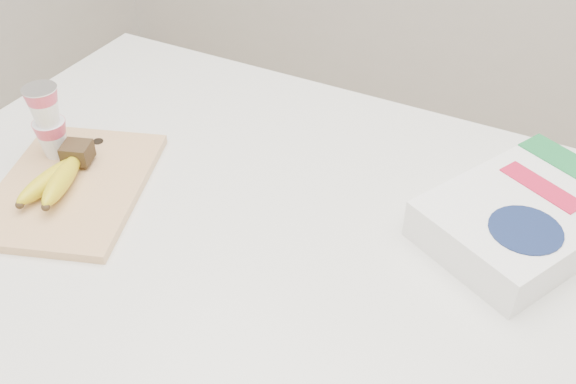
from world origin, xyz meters
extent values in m
cube|color=#E3AF7C|center=(-0.35, -0.09, 1.01)|extent=(0.34, 0.39, 0.02)
cube|color=#382816|center=(-0.38, -0.04, 1.04)|extent=(0.06, 0.06, 0.03)
ellipsoid|color=gold|center=(-0.37, -0.12, 1.03)|extent=(0.04, 0.15, 0.05)
sphere|color=#382816|center=(-0.37, -0.19, 1.03)|extent=(0.01, 0.01, 0.01)
ellipsoid|color=gold|center=(-0.35, -0.11, 1.04)|extent=(0.09, 0.15, 0.05)
sphere|color=#382816|center=(-0.32, -0.18, 1.04)|extent=(0.01, 0.01, 0.01)
cylinder|color=silver|center=(-0.43, -0.04, 1.15)|extent=(0.06, 0.06, 0.00)
cube|color=white|center=(0.36, 0.16, 1.03)|extent=(0.34, 0.38, 0.07)
cylinder|color=#132047|center=(0.37, 0.09, 1.07)|extent=(0.14, 0.14, 0.00)
cube|color=red|center=(0.37, 0.20, 1.07)|extent=(0.14, 0.10, 0.00)
camera|label=1|loc=(0.38, -0.68, 1.70)|focal=40.00mm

